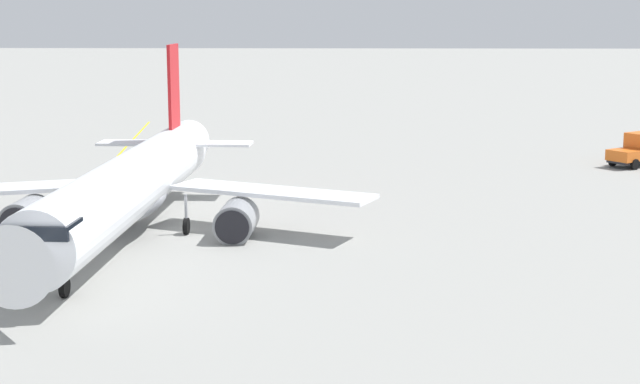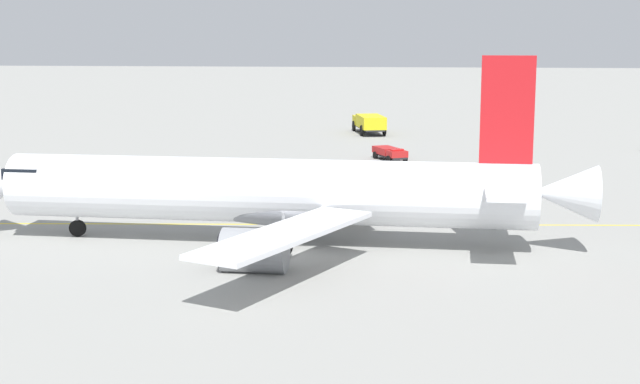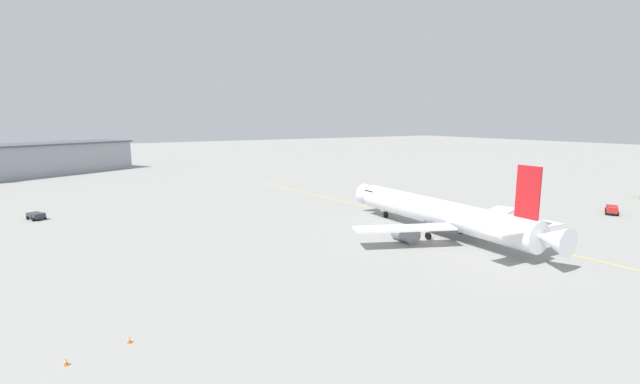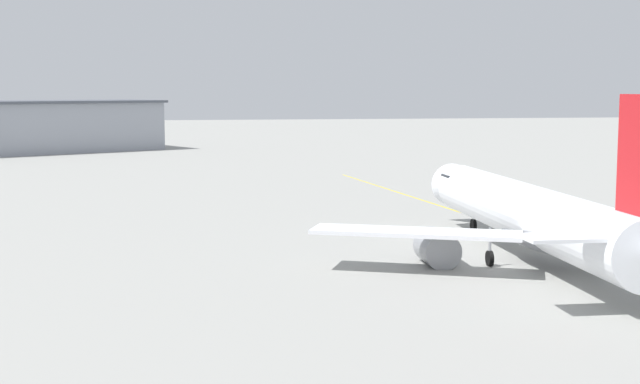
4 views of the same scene
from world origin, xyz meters
TOP-DOWN VIEW (x-y plane):
  - ground_plane at (0.00, 0.00)m, footprint 600.00×600.00m
  - airliner_main at (1.94, -2.40)m, footprint 39.94×32.25m
  - fire_tender_truck at (-0.93, -66.52)m, footprint 5.02×9.49m
  - ops_pickup_truck at (-4.33, -41.35)m, footprint 3.95×5.47m
  - taxiway_centreline at (2.02, -8.13)m, footprint 130.50×12.03m

SIDE VIEW (x-z plane):
  - ground_plane at x=0.00m, z-range 0.00..0.00m
  - taxiway_centreline at x=2.02m, z-range 0.00..0.01m
  - ops_pickup_truck at x=-4.33m, z-range 0.10..1.51m
  - fire_tender_truck at x=-0.93m, z-range 0.28..2.78m
  - airliner_main at x=1.94m, z-range -2.85..9.20m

